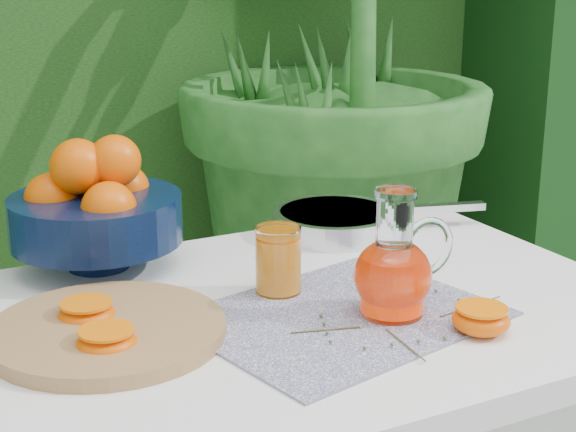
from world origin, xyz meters
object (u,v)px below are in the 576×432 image
white_table (294,357)px  fruit_bowl (95,208)px  saute_pan (337,220)px  juice_pitcher (394,272)px  cutting_board (107,331)px

white_table → fruit_bowl: bearing=125.1°
fruit_bowl → saute_pan: size_ratio=0.69×
saute_pan → white_table: bearing=-130.4°
juice_pitcher → saute_pan: juice_pitcher is taller
white_table → saute_pan: saute_pan is taller
fruit_bowl → white_table: bearing=-54.9°
cutting_board → saute_pan: saute_pan is taller
cutting_board → saute_pan: 0.56m
white_table → saute_pan: size_ratio=2.39×
cutting_board → saute_pan: size_ratio=0.75×
cutting_board → juice_pitcher: (0.38, -0.11, 0.06)m
cutting_board → fruit_bowl: fruit_bowl is taller
white_table → cutting_board: size_ratio=3.18×
fruit_bowl → juice_pitcher: bearing=-51.4°
fruit_bowl → juice_pitcher: fruit_bowl is taller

